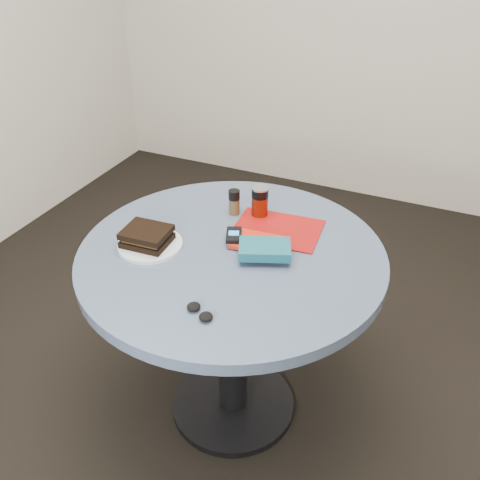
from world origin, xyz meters
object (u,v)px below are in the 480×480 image
at_px(magazine, 277,229).
at_px(sandwich, 147,236).
at_px(pepper_grinder, 234,202).
at_px(novel, 265,249).
at_px(red_book, 257,242).
at_px(headphones, 200,312).
at_px(soda_can, 260,202).
at_px(table, 232,290).
at_px(plate, 150,245).
at_px(mp3_player, 234,235).

bearing_deg(magazine, sandwich, -147.52).
distance_m(pepper_grinder, novel, 0.30).
bearing_deg(sandwich, magazine, 37.29).
height_order(red_book, headphones, headphones).
height_order(soda_can, magazine, soda_can).
height_order(table, pepper_grinder, pepper_grinder).
relative_size(sandwich, headphones, 1.50).
bearing_deg(novel, magazine, 75.57).
relative_size(table, soda_can, 8.91).
bearing_deg(headphones, plate, 142.62).
relative_size(table, sandwich, 6.56).
relative_size(pepper_grinder, red_book, 0.55).
xyz_separation_m(plate, magazine, (0.34, 0.27, -0.00)).
height_order(table, headphones, headphones).
bearing_deg(magazine, headphones, -99.17).
height_order(sandwich, mp3_player, sandwich).
height_order(sandwich, soda_can, soda_can).
relative_size(soda_can, pepper_grinder, 1.20).
xyz_separation_m(table, pepper_grinder, (-0.09, 0.22, 0.21)).
bearing_deg(soda_can, plate, -126.83).
height_order(plate, novel, novel).
bearing_deg(plate, sandwich, -169.15).
bearing_deg(plate, mp3_player, 30.05).
relative_size(table, red_book, 5.92).
bearing_deg(plate, pepper_grinder, 62.29).
bearing_deg(red_book, plate, -159.40).
relative_size(plate, magazine, 0.72).
relative_size(mp3_player, headphones, 0.98).
bearing_deg(plate, novel, 13.79).
bearing_deg(sandwich, red_book, 24.82).
distance_m(plate, sandwich, 0.03).
bearing_deg(table, plate, -161.30).
xyz_separation_m(pepper_grinder, mp3_player, (0.08, -0.17, -0.02)).
bearing_deg(mp3_player, red_book, 8.19).
distance_m(table, plate, 0.32).
distance_m(sandwich, headphones, 0.39).
bearing_deg(mp3_player, headphones, -79.73).
bearing_deg(red_book, mp3_player, -176.37).
bearing_deg(sandwich, plate, 10.85).
distance_m(table, headphones, 0.37).
xyz_separation_m(magazine, mp3_player, (-0.11, -0.13, 0.02)).
height_order(plate, sandwich, sandwich).
relative_size(soda_can, red_book, 0.67).
height_order(sandwich, headphones, sandwich).
xyz_separation_m(plate, soda_can, (0.25, 0.33, 0.05)).
bearing_deg(mp3_player, plate, -149.95).
xyz_separation_m(plate, red_book, (0.32, 0.15, 0.01)).
bearing_deg(plate, red_book, 25.16).
distance_m(table, soda_can, 0.33).
bearing_deg(novel, sandwich, 171.83).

